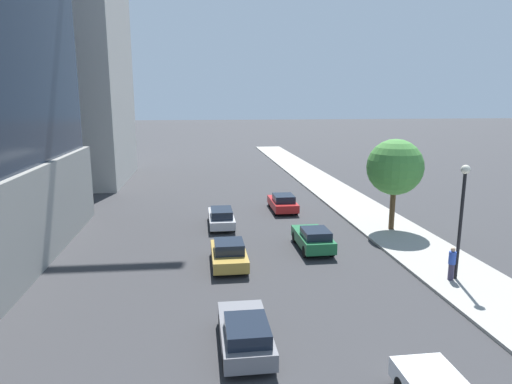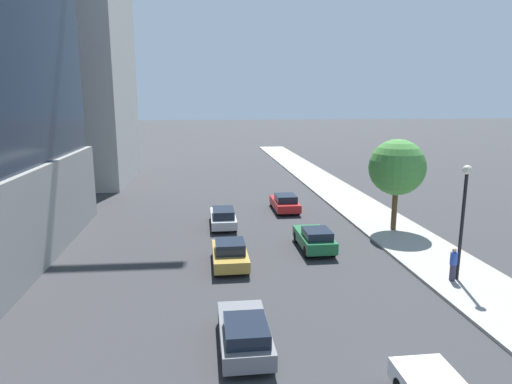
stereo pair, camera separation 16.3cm
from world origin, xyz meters
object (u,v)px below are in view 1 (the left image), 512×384
at_px(car_green, 313,238).
at_px(car_red, 283,203).
at_px(street_lamp, 462,205).
at_px(street_tree, 395,167).
at_px(car_silver, 221,217).
at_px(pedestrian_blue_shirt, 452,263).
at_px(construction_building, 54,19).
at_px(car_gray, 245,333).
at_px(car_gold, 229,254).

xyz_separation_m(car_green, car_red, (0.00, 9.67, -0.04)).
bearing_deg(car_red, street_lamp, -69.15).
distance_m(street_tree, car_silver, 12.34).
bearing_deg(street_lamp, street_tree, 86.55).
height_order(car_silver, pedestrian_blue_shirt, pedestrian_blue_shirt).
distance_m(construction_building, car_red, 31.57).
bearing_deg(construction_building, car_green, -51.34).
distance_m(street_tree, car_red, 9.80).
height_order(construction_building, car_red, construction_building).
distance_m(car_gray, car_gold, 8.42).
height_order(car_gray, car_red, car_red).
xyz_separation_m(car_silver, car_red, (5.17, 3.90, 0.00)).
bearing_deg(construction_building, pedestrian_blue_shirt, -50.29).
bearing_deg(car_red, car_gray, -104.47).
distance_m(car_gold, pedestrian_blue_shirt, 11.26).
distance_m(construction_building, car_silver, 30.83).
height_order(car_green, car_gray, car_green).
distance_m(car_silver, car_red, 6.48).
xyz_separation_m(construction_building, car_red, (21.16, -16.78, -16.35)).
distance_m(car_green, car_silver, 7.74).
height_order(car_gray, car_gold, car_gold).
bearing_deg(construction_building, street_tree, -40.30).
bearing_deg(car_red, pedestrian_blue_shirt, -70.31).
bearing_deg(car_gold, construction_building, 119.38).
xyz_separation_m(car_gray, car_red, (5.17, 20.03, -0.00)).
bearing_deg(construction_building, car_silver, -52.29).
xyz_separation_m(construction_building, car_gray, (15.99, -36.81, -16.35)).
bearing_deg(pedestrian_blue_shirt, construction_building, 129.71).
bearing_deg(car_gray, car_red, 75.53).
distance_m(construction_building, car_gold, 36.46).
relative_size(car_gray, car_gold, 1.01).
xyz_separation_m(car_gray, pedestrian_blue_shirt, (10.64, 4.75, 0.31)).
xyz_separation_m(construction_building, car_green, (21.16, -26.45, -16.31)).
bearing_deg(street_tree, pedestrian_blue_shirt, -95.44).
distance_m(construction_building, street_lamp, 43.82).
distance_m(car_green, pedestrian_blue_shirt, 7.84).
height_order(construction_building, street_tree, construction_building).
height_order(car_gray, pedestrian_blue_shirt, pedestrian_blue_shirt).
xyz_separation_m(car_gold, pedestrian_blue_shirt, (10.64, -3.67, 0.31)).
relative_size(street_lamp, pedestrian_blue_shirt, 3.43).
relative_size(street_lamp, car_silver, 1.26).
distance_m(construction_building, car_gray, 43.34).
bearing_deg(street_lamp, car_gold, 161.97).
relative_size(construction_building, car_green, 9.90).
height_order(street_tree, car_red, street_tree).
height_order(construction_building, street_lamp, construction_building).
bearing_deg(car_silver, pedestrian_blue_shirt, -46.93).
height_order(car_red, pedestrian_blue_shirt, pedestrian_blue_shirt).
bearing_deg(pedestrian_blue_shirt, street_tree, 84.56).
distance_m(construction_building, car_green, 37.59).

